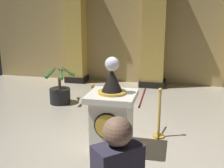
{
  "coord_description": "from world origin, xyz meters",
  "views": [
    {
      "loc": [
        0.77,
        -4.69,
        2.44
      ],
      "look_at": [
        -0.28,
        -0.16,
        1.23
      ],
      "focal_mm": 45.66,
      "sensor_mm": 36.0,
      "label": 1
    }
  ],
  "objects": [
    {
      "name": "stanchion_far",
      "position": [
        -0.88,
        0.66,
        0.35
      ],
      "size": [
        0.24,
        0.24,
        1.0
      ],
      "color": "gold",
      "rests_on": "ground_plane"
    },
    {
      "name": "stanchion_near",
      "position": [
        0.49,
        0.6,
        0.35
      ],
      "size": [
        0.24,
        0.24,
        1.01
      ],
      "color": "gold",
      "rests_on": "ground_plane"
    },
    {
      "name": "ground_plane",
      "position": [
        0.0,
        0.0,
        0.0
      ],
      "size": [
        11.68,
        11.68,
        0.0
      ],
      "primitive_type": "plane",
      "color": "#B2A893"
    },
    {
      "name": "pedestal_clock",
      "position": [
        -0.28,
        -0.17,
        0.66
      ],
      "size": [
        0.81,
        0.81,
        1.7
      ],
      "color": "silver",
      "rests_on": "ground_plane"
    },
    {
      "name": "potted_palm_left",
      "position": [
        -2.25,
        2.15,
        0.33
      ],
      "size": [
        0.87,
        0.82,
        1.07
      ],
      "color": "black",
      "rests_on": "ground_plane"
    },
    {
      "name": "column_centre_rear",
      "position": [
        0.0,
        4.59,
        1.91
      ],
      "size": [
        0.86,
        0.86,
        3.85
      ],
      "color": "black",
      "rests_on": "ground_plane"
    },
    {
      "name": "velvet_rope",
      "position": [
        -0.19,
        0.63,
        0.79
      ],
      "size": [
        0.75,
        0.73,
        0.22
      ],
      "color": "#591419"
    },
    {
      "name": "column_left",
      "position": [
        -2.65,
        4.59,
        1.91
      ],
      "size": [
        0.72,
        0.72,
        3.85
      ],
      "color": "black",
      "rests_on": "ground_plane"
    },
    {
      "name": "back_wall",
      "position": [
        0.0,
        4.96,
        2.0
      ],
      "size": [
        11.68,
        0.16,
        4.01
      ],
      "primitive_type": "cube",
      "color": "tan",
      "rests_on": "ground_plane"
    }
  ]
}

